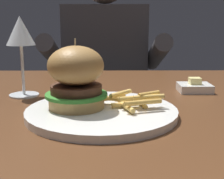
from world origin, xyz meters
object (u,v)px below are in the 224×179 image
(wine_glass, at_px, (20,35))
(butter_dish, at_px, (195,87))
(burger_sandwich, at_px, (76,77))
(diner_person, at_px, (105,99))
(main_plate, at_px, (102,112))

(wine_glass, relative_size, butter_dish, 2.32)
(wine_glass, bearing_deg, burger_sandwich, -46.97)
(wine_glass, relative_size, diner_person, 0.16)
(burger_sandwich, relative_size, diner_person, 0.11)
(burger_sandwich, xyz_separation_m, wine_glass, (-0.14, 0.15, 0.07))
(main_plate, distance_m, butter_dish, 0.31)
(main_plate, height_order, butter_dish, butter_dish)
(butter_dish, bearing_deg, diner_person, 110.89)
(main_plate, height_order, diner_person, diner_person)
(butter_dish, bearing_deg, main_plate, -139.09)
(main_plate, distance_m, burger_sandwich, 0.08)
(diner_person, bearing_deg, main_plate, -89.67)
(burger_sandwich, bearing_deg, butter_dish, 34.70)
(butter_dish, height_order, diner_person, diner_person)
(wine_glass, xyz_separation_m, diner_person, (0.19, 0.66, -0.32))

